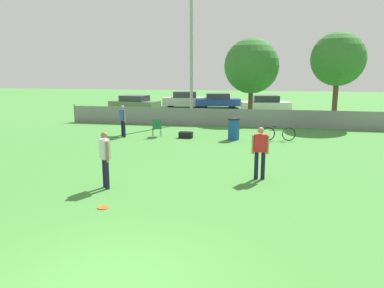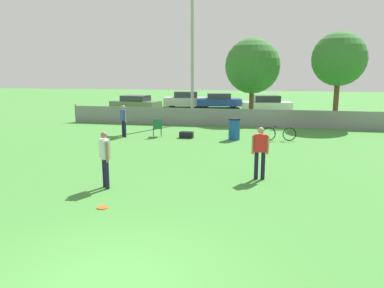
{
  "view_description": "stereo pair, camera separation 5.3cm",
  "coord_description": "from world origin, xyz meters",
  "px_view_note": "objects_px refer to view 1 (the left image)",
  "views": [
    {
      "loc": [
        2.37,
        -5.14,
        3.44
      ],
      "look_at": [
        0.04,
        6.74,
        1.05
      ],
      "focal_mm": 35.0,
      "sensor_mm": 36.0,
      "label": 1
    },
    {
      "loc": [
        2.43,
        -5.13,
        3.44
      ],
      "look_at": [
        0.04,
        6.74,
        1.05
      ],
      "focal_mm": 35.0,
      "sensor_mm": 36.0,
      "label": 2
    }
  ],
  "objects_px": {
    "tree_far_right": "(338,59)",
    "frisbee_disc": "(103,207)",
    "bicycle_sideline": "(279,134)",
    "parked_car_olive": "(135,103)",
    "player_receiver_white": "(105,156)",
    "spectator_in_blue": "(123,119)",
    "parked_car_silver": "(185,100)",
    "light_pole": "(191,43)",
    "player_defender_red": "(260,150)",
    "parked_car_white": "(266,104)",
    "tree_near_pole": "(251,66)",
    "folding_chair_sideline": "(157,127)",
    "trash_bin": "(234,129)",
    "parked_car_blue": "(218,101)",
    "gear_bag_sideline": "(186,135)"
  },
  "relations": [
    {
      "from": "parked_car_white",
      "to": "player_receiver_white",
      "type": "bearing_deg",
      "value": -110.54
    },
    {
      "from": "folding_chair_sideline",
      "to": "parked_car_white",
      "type": "relative_size",
      "value": 0.23
    },
    {
      "from": "parked_car_blue",
      "to": "frisbee_disc",
      "type": "bearing_deg",
      "value": -100.13
    },
    {
      "from": "light_pole",
      "to": "bicycle_sideline",
      "type": "distance_m",
      "value": 9.25
    },
    {
      "from": "spectator_in_blue",
      "to": "parked_car_silver",
      "type": "height_order",
      "value": "spectator_in_blue"
    },
    {
      "from": "folding_chair_sideline",
      "to": "parked_car_blue",
      "type": "distance_m",
      "value": 15.99
    },
    {
      "from": "player_defender_red",
      "to": "tree_far_right",
      "type": "bearing_deg",
      "value": 64.76
    },
    {
      "from": "light_pole",
      "to": "player_defender_red",
      "type": "distance_m",
      "value": 14.12
    },
    {
      "from": "frisbee_disc",
      "to": "parked_car_white",
      "type": "bearing_deg",
      "value": 80.23
    },
    {
      "from": "spectator_in_blue",
      "to": "trash_bin",
      "type": "relative_size",
      "value": 1.53
    },
    {
      "from": "light_pole",
      "to": "player_defender_red",
      "type": "relative_size",
      "value": 5.18
    },
    {
      "from": "light_pole",
      "to": "tree_far_right",
      "type": "bearing_deg",
      "value": 2.43
    },
    {
      "from": "folding_chair_sideline",
      "to": "gear_bag_sideline",
      "type": "xyz_separation_m",
      "value": [
        1.56,
        -0.01,
        -0.37
      ]
    },
    {
      "from": "parked_car_olive",
      "to": "tree_near_pole",
      "type": "bearing_deg",
      "value": -13.12
    },
    {
      "from": "tree_near_pole",
      "to": "frisbee_disc",
      "type": "bearing_deg",
      "value": -99.05
    },
    {
      "from": "light_pole",
      "to": "folding_chair_sideline",
      "type": "bearing_deg",
      "value": -96.94
    },
    {
      "from": "parked_car_olive",
      "to": "tree_far_right",
      "type": "bearing_deg",
      "value": -11.96
    },
    {
      "from": "spectator_in_blue",
      "to": "gear_bag_sideline",
      "type": "bearing_deg",
      "value": -132.67
    },
    {
      "from": "trash_bin",
      "to": "light_pole",
      "type": "bearing_deg",
      "value": 119.76
    },
    {
      "from": "tree_near_pole",
      "to": "trash_bin",
      "type": "relative_size",
      "value": 5.16
    },
    {
      "from": "trash_bin",
      "to": "gear_bag_sideline",
      "type": "height_order",
      "value": "trash_bin"
    },
    {
      "from": "tree_near_pole",
      "to": "player_defender_red",
      "type": "height_order",
      "value": "tree_near_pole"
    },
    {
      "from": "light_pole",
      "to": "spectator_in_blue",
      "type": "distance_m",
      "value": 7.82
    },
    {
      "from": "bicycle_sideline",
      "to": "parked_car_olive",
      "type": "relative_size",
      "value": 0.37
    },
    {
      "from": "parked_car_olive",
      "to": "spectator_in_blue",
      "type": "bearing_deg",
      "value": -63.12
    },
    {
      "from": "gear_bag_sideline",
      "to": "parked_car_olive",
      "type": "xyz_separation_m",
      "value": [
        -7.18,
        12.3,
        0.48
      ]
    },
    {
      "from": "player_receiver_white",
      "to": "tree_near_pole",
      "type": "bearing_deg",
      "value": 126.35
    },
    {
      "from": "player_receiver_white",
      "to": "spectator_in_blue",
      "type": "relative_size",
      "value": 1.02
    },
    {
      "from": "light_pole",
      "to": "tree_far_right",
      "type": "xyz_separation_m",
      "value": [
        9.11,
        0.39,
        -1.05
      ]
    },
    {
      "from": "tree_far_right",
      "to": "bicycle_sideline",
      "type": "relative_size",
      "value": 3.46
    },
    {
      "from": "spectator_in_blue",
      "to": "trash_bin",
      "type": "distance_m",
      "value": 5.76
    },
    {
      "from": "spectator_in_blue",
      "to": "folding_chair_sideline",
      "type": "bearing_deg",
      "value": -126.82
    },
    {
      "from": "tree_far_right",
      "to": "frisbee_disc",
      "type": "distance_m",
      "value": 18.8
    },
    {
      "from": "parked_car_olive",
      "to": "parked_car_blue",
      "type": "relative_size",
      "value": 1.02
    },
    {
      "from": "tree_near_pole",
      "to": "frisbee_disc",
      "type": "relative_size",
      "value": 19.94
    },
    {
      "from": "gear_bag_sideline",
      "to": "tree_near_pole",
      "type": "bearing_deg",
      "value": 69.94
    },
    {
      "from": "trash_bin",
      "to": "parked_car_silver",
      "type": "height_order",
      "value": "parked_car_silver"
    },
    {
      "from": "parked_car_olive",
      "to": "player_receiver_white",
      "type": "bearing_deg",
      "value": -62.78
    },
    {
      "from": "tree_far_right",
      "to": "player_defender_red",
      "type": "distance_m",
      "value": 14.09
    },
    {
      "from": "tree_far_right",
      "to": "parked_car_silver",
      "type": "xyz_separation_m",
      "value": [
        -11.78,
        9.93,
        -3.39
      ]
    },
    {
      "from": "parked_car_silver",
      "to": "parked_car_white",
      "type": "distance_m",
      "value": 8.22
    },
    {
      "from": "tree_far_right",
      "to": "spectator_in_blue",
      "type": "relative_size",
      "value": 3.46
    },
    {
      "from": "tree_near_pole",
      "to": "parked_car_blue",
      "type": "height_order",
      "value": "tree_near_pole"
    },
    {
      "from": "trash_bin",
      "to": "parked_car_silver",
      "type": "distance_m",
      "value": 17.19
    },
    {
      "from": "trash_bin",
      "to": "tree_near_pole",
      "type": "bearing_deg",
      "value": 86.63
    },
    {
      "from": "gear_bag_sideline",
      "to": "parked_car_white",
      "type": "bearing_deg",
      "value": 72.66
    },
    {
      "from": "tree_near_pole",
      "to": "player_receiver_white",
      "type": "distance_m",
      "value": 17.29
    },
    {
      "from": "parked_car_olive",
      "to": "parked_car_silver",
      "type": "height_order",
      "value": "parked_car_silver"
    },
    {
      "from": "tree_far_right",
      "to": "frisbee_disc",
      "type": "bearing_deg",
      "value": -116.64
    },
    {
      "from": "light_pole",
      "to": "tree_far_right",
      "type": "relative_size",
      "value": 1.52
    }
  ]
}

